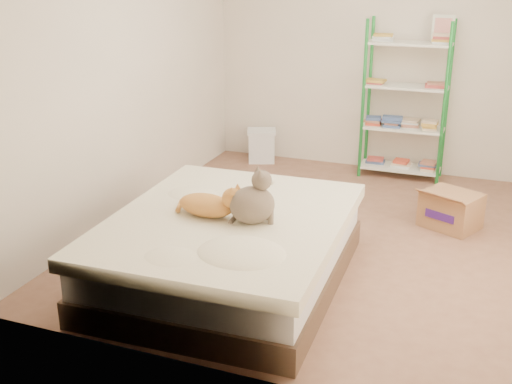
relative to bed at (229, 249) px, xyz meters
The scene contains 7 objects.
room 1.56m from the bed, 64.53° to the left, with size 3.81×4.21×2.61m.
bed is the anchor object (origin of this frame).
orange_cat 0.40m from the bed, 165.64° to the right, with size 0.51×0.27×0.21m, color gold, non-canonical shape.
grey_cat 0.50m from the bed, 12.65° to the right, with size 0.29×0.34×0.39m, color #816C58, non-canonical shape.
shelf_unit 3.08m from the bed, 74.62° to the left, with size 0.88×0.36×1.74m.
cardboard_box 2.20m from the bed, 48.56° to the left, with size 0.58×0.60×0.38m.
white_bin 3.02m from the bed, 105.85° to the left, with size 0.41×0.39×0.38m.
Camera 1 is at (1.23, -5.00, 2.29)m, focal length 45.00 mm.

